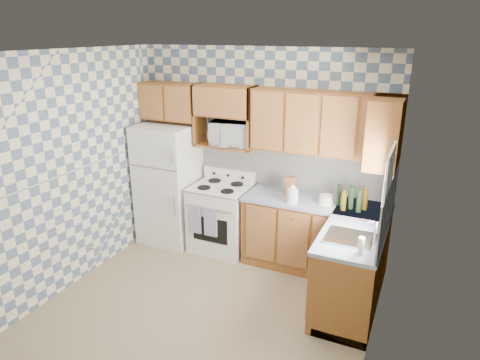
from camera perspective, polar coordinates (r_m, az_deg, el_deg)
name	(u,v)px	position (r m, az deg, el deg)	size (l,w,h in m)	color
floor	(208,307)	(4.93, -4.30, -16.49)	(3.40, 3.40, 0.00)	#77664C
back_wall	(263,153)	(5.66, 3.09, 3.62)	(3.40, 0.02, 2.70)	slate
right_wall	(381,222)	(3.82, 18.33, -5.36)	(0.02, 3.20, 2.70)	slate
backsplash_back	(291,168)	(5.57, 6.86, 1.63)	(2.60, 0.01, 0.56)	silver
backsplash_right	(389,205)	(4.61, 19.21, -3.18)	(0.01, 1.60, 0.56)	silver
refrigerator	(169,184)	(6.09, -9.47, -0.52)	(0.75, 0.70, 1.68)	silver
stove_body	(221,218)	(5.87, -2.53, -5.14)	(0.76, 0.65, 0.90)	silver
cooktop	(221,187)	(5.70, -2.59, -0.97)	(0.76, 0.65, 0.03)	silver
backguard	(230,174)	(5.90, -1.40, 0.74)	(0.76, 0.08, 0.17)	silver
dish_towel_left	(195,219)	(5.65, -6.04, -5.24)	(0.18, 0.03, 0.38)	navy
dish_towel_right	(210,222)	(5.55, -3.96, -5.67)	(0.18, 0.03, 0.38)	navy
base_cabinets_back	(314,236)	(5.49, 9.86, -7.37)	(1.75, 0.60, 0.88)	#63380E
base_cabinets_right	(353,265)	(4.96, 14.87, -10.84)	(0.60, 1.60, 0.88)	#63380E
countertop_back	(316,202)	(5.30, 10.13, -2.94)	(1.77, 0.63, 0.04)	slate
countertop_right	(357,227)	(4.75, 15.28, -6.02)	(0.63, 1.60, 0.04)	slate
upper_cabinets_back	(324,123)	(5.15, 11.15, 7.44)	(1.75, 0.33, 0.74)	#63380E
upper_cabinets_fridge	(171,101)	(5.97, -9.20, 10.31)	(0.82, 0.33, 0.50)	#63380E
upper_cabinets_right	(385,132)	(4.86, 18.80, 6.07)	(0.33, 0.70, 0.74)	#63380E
microwave_shelf	(226,146)	(5.68, -1.94, 4.57)	(0.80, 0.33, 0.03)	#63380E
microwave	(234,133)	(5.61, -0.86, 6.25)	(0.58, 0.39, 0.32)	silver
sink	(351,238)	(4.43, 14.60, -7.54)	(0.48, 0.40, 0.03)	#B7B7BC
window	(387,193)	(4.20, 19.01, -1.70)	(0.02, 0.66, 0.86)	white
bottle_0	(351,197)	(5.10, 14.62, -2.23)	(0.06, 0.06, 0.28)	black
bottle_1	(359,201)	(5.03, 15.60, -2.72)	(0.06, 0.06, 0.26)	black
bottle_2	(365,200)	(5.12, 16.33, -2.51)	(0.06, 0.06, 0.24)	#4D350B
bottle_3	(344,201)	(5.05, 13.65, -2.72)	(0.06, 0.06, 0.22)	#4D350B
bottle_4	(339,195)	(5.18, 13.10, -1.92)	(0.06, 0.06, 0.25)	black
knife_block	(290,186)	(5.38, 6.66, -0.80)	(0.11, 0.11, 0.24)	brown
electric_kettle	(292,196)	(5.16, 7.00, -2.10)	(0.14, 0.14, 0.17)	silver
food_containers	(326,200)	(5.19, 11.35, -2.58)	(0.17, 0.17, 0.11)	beige
soap_bottle	(361,246)	(4.13, 15.85, -8.44)	(0.06, 0.06, 0.17)	beige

